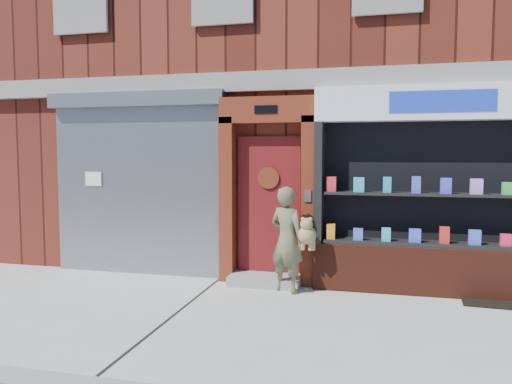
% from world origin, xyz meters
% --- Properties ---
extents(ground, '(80.00, 80.00, 0.00)m').
position_xyz_m(ground, '(0.00, 0.00, 0.00)').
color(ground, '#9E9E99').
rests_on(ground, ground).
extents(building, '(12.00, 8.16, 8.00)m').
position_xyz_m(building, '(-0.00, 5.99, 4.00)').
color(building, '#4E1911').
rests_on(building, ground).
extents(shutter_bay, '(3.10, 0.30, 3.04)m').
position_xyz_m(shutter_bay, '(-3.00, 1.93, 1.72)').
color(shutter_bay, gray).
rests_on(shutter_bay, ground).
extents(red_door_bay, '(1.52, 0.58, 2.90)m').
position_xyz_m(red_door_bay, '(-0.75, 1.86, 1.46)').
color(red_door_bay, '#5A1F0F').
rests_on(red_door_bay, ground).
extents(pharmacy_bay, '(3.50, 0.41, 3.00)m').
position_xyz_m(pharmacy_bay, '(1.75, 1.81, 1.37)').
color(pharmacy_bay, '#501E13').
rests_on(pharmacy_bay, ground).
extents(woman, '(0.77, 0.59, 1.56)m').
position_xyz_m(woman, '(-0.33, 1.41, 0.79)').
color(woman, '#585D3D').
rests_on(woman, ground).
extents(doormat, '(0.94, 0.69, 0.02)m').
position_xyz_m(doormat, '(2.53, 1.55, 0.01)').
color(doormat, black).
rests_on(doormat, ground).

